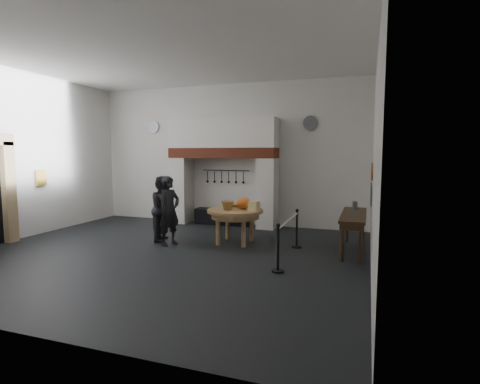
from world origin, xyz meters
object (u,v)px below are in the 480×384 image
(visitor_near, at_px, (169,211))
(barrier_post_near, at_px, (278,249))
(side_table, at_px, (354,215))
(barrier_post_far, at_px, (297,229))
(work_table, at_px, (235,211))
(visitor_far, at_px, (164,208))
(iron_range, at_px, (224,217))

(visitor_near, relative_size, barrier_post_near, 1.94)
(side_table, bearing_deg, barrier_post_far, -177.38)
(side_table, xyz_separation_m, barrier_post_far, (-1.32, -0.06, -0.42))
(barrier_post_far, bearing_deg, work_table, -177.73)
(visitor_far, bearing_deg, iron_range, -35.11)
(iron_range, bearing_deg, side_table, -27.24)
(visitor_far, bearing_deg, barrier_post_far, -103.50)
(visitor_far, bearing_deg, barrier_post_near, -134.71)
(iron_range, xyz_separation_m, visitor_near, (-0.30, -2.95, 0.62))
(work_table, xyz_separation_m, side_table, (2.90, 0.12, 0.03))
(iron_range, distance_m, side_table, 4.65)
(visitor_far, height_order, barrier_post_near, visitor_far)
(work_table, xyz_separation_m, visitor_far, (-1.90, -0.32, 0.02))
(work_table, height_order, visitor_far, visitor_far)
(side_table, bearing_deg, barrier_post_near, -122.68)
(side_table, height_order, barrier_post_far, same)
(iron_range, bearing_deg, barrier_post_near, -56.34)
(work_table, bearing_deg, iron_range, 118.17)
(barrier_post_far, bearing_deg, iron_range, 141.99)
(visitor_far, distance_m, barrier_post_near, 3.86)
(iron_range, relative_size, visitor_far, 1.11)
(barrier_post_near, bearing_deg, side_table, 57.32)
(visitor_near, xyz_separation_m, barrier_post_far, (3.08, 0.78, -0.42))
(side_table, bearing_deg, visitor_far, -174.72)
(iron_range, xyz_separation_m, side_table, (4.10, -2.11, 0.62))
(visitor_near, relative_size, side_table, 0.79)
(visitor_near, height_order, barrier_post_far, visitor_near)
(work_table, bearing_deg, visitor_far, -170.41)
(work_table, height_order, barrier_post_near, barrier_post_near)
(iron_range, relative_size, barrier_post_near, 2.11)
(iron_range, bearing_deg, visitor_far, -105.33)
(iron_range, height_order, visitor_far, visitor_far)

